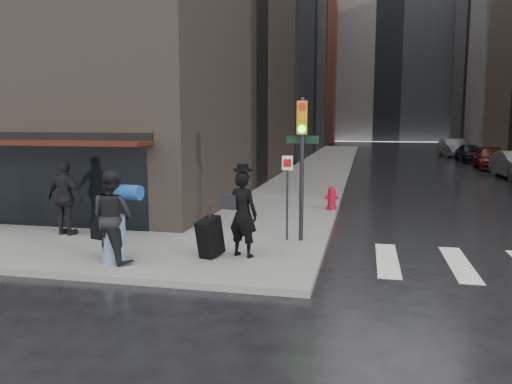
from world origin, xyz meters
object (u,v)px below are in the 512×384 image
man_jeans (113,216)px  parked_car_4 (470,153)px  man_overcoat (236,217)px  parked_car_3 (492,159)px  parked_car_5 (453,148)px  man_greycoat (65,198)px  fire_hydrant (332,199)px  traffic_light (301,150)px

man_jeans → parked_car_4: 35.36m
man_overcoat → man_jeans: man_overcoat is taller
parked_car_3 → parked_car_5: parked_car_5 is taller
man_overcoat → parked_car_5: size_ratio=0.44×
man_overcoat → man_greycoat: size_ratio=1.07×
man_jeans → fire_hydrant: (4.25, 7.73, -0.66)m
man_jeans → fire_hydrant: man_jeans is taller
traffic_light → fire_hydrant: (0.50, 4.90, -2.01)m
fire_hydrant → parked_car_5: (8.91, 30.93, 0.30)m
fire_hydrant → parked_car_4: parked_car_4 is taller
man_jeans → parked_car_3: size_ratio=0.41×
man_jeans → parked_car_5: (13.17, 38.66, -0.36)m
man_jeans → man_greycoat: (-2.59, 2.17, -0.01)m
parked_car_5 → traffic_light: bearing=-110.5°
fire_hydrant → parked_car_4: size_ratio=0.19×
man_jeans → parked_car_3: (13.76, 26.67, -0.46)m
man_jeans → man_greycoat: man_jeans is taller
man_jeans → parked_car_3: man_jeans is taller
traffic_light → parked_car_3: traffic_light is taller
fire_hydrant → parked_car_3: size_ratio=0.17×
man_greycoat → parked_car_3: (16.35, 24.49, -0.45)m
traffic_light → parked_car_4: size_ratio=0.86×
man_overcoat → man_greycoat: (-5.11, 1.16, 0.10)m
man_overcoat → parked_car_4: size_ratio=0.51×
man_greycoat → traffic_light: (6.35, 0.66, 1.36)m
fire_hydrant → traffic_light: bearing=-95.8°
parked_car_3 → parked_car_4: size_ratio=1.15×
man_jeans → traffic_light: traffic_light is taller
parked_car_4 → man_jeans: bearing=-114.6°
parked_car_4 → parked_car_5: bearing=91.4°
fire_hydrant → parked_car_4: 26.61m
parked_car_5 → man_greycoat: bearing=-119.1°
traffic_light → parked_car_4: (9.78, 29.83, -1.80)m
man_jeans → parked_car_5: size_ratio=0.41×
man_jeans → traffic_light: (3.76, 2.83, 1.35)m
man_greycoat → fire_hydrant: size_ratio=2.46×
man_greycoat → parked_car_3: man_greycoat is taller
parked_car_3 → traffic_light: bearing=-108.5°
man_jeans → man_greycoat: bearing=-22.4°
man_greycoat → parked_car_4: 34.49m
man_overcoat → traffic_light: (1.23, 1.82, 1.46)m
parked_car_3 → man_jeans: bearing=-113.0°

